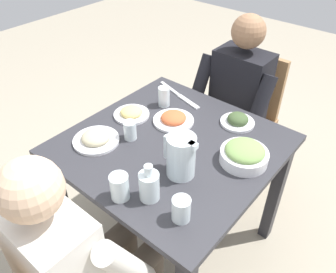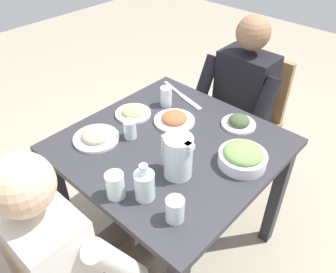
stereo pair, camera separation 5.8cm
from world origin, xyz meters
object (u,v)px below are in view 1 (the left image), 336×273
at_px(plate_dolmas, 238,120).
at_px(water_glass_far_left, 120,187).
at_px(diner_far, 82,257).
at_px(water_glass_near_left, 130,130).
at_px(chair_near, 244,112).
at_px(salad_bowl, 244,154).
at_px(plate_rice_curry, 173,119).
at_px(water_glass_near_right, 164,96).
at_px(dining_table, 172,163).
at_px(water_glass_center, 181,209).
at_px(plate_fries, 131,113).
at_px(plate_beans, 96,138).
at_px(diner_near, 231,106).
at_px(water_pitcher, 181,156).
at_px(oil_carafe, 149,187).

relative_size(plate_dolmas, water_glass_far_left, 1.55).
xyz_separation_m(diner_far, water_glass_near_left, (0.25, -0.52, 0.16)).
relative_size(chair_near, salad_bowl, 4.19).
xyz_separation_m(plate_rice_curry, water_glass_near_right, (0.14, -0.09, 0.04)).
relative_size(dining_table, plate_dolmas, 5.43).
bearing_deg(water_glass_center, plate_fries, -30.24).
bearing_deg(water_glass_near_right, plate_beans, 85.27).
height_order(dining_table, diner_near, diner_near).
xyz_separation_m(diner_near, water_glass_far_left, (-0.11, 1.00, 0.17)).
bearing_deg(water_glass_near_left, water_pitcher, 173.98).
height_order(chair_near, plate_dolmas, chair_near).
relative_size(plate_beans, water_glass_far_left, 1.98).
height_order(plate_fries, water_glass_far_left, water_glass_far_left).
relative_size(diner_near, water_glass_near_left, 12.79).
bearing_deg(plate_beans, dining_table, -141.53).
height_order(water_glass_far_left, water_glass_near_right, water_glass_far_left).
bearing_deg(dining_table, diner_far, 97.38).
bearing_deg(water_glass_center, plate_rice_curry, -48.06).
height_order(plate_fries, water_glass_center, water_glass_center).
height_order(diner_far, plate_dolmas, diner_far).
height_order(water_glass_center, water_glass_near_left, water_glass_center).
height_order(water_pitcher, salad_bowl, water_pitcher).
bearing_deg(salad_bowl, dining_table, 17.66).
bearing_deg(salad_bowl, chair_near, -62.94).
relative_size(plate_fries, water_glass_near_right, 1.73).
relative_size(plate_rice_curry, water_glass_near_left, 2.26).
relative_size(chair_near, water_glass_center, 8.95).
distance_m(dining_table, water_glass_far_left, 0.43).
bearing_deg(salad_bowl, water_glass_near_right, -12.35).
bearing_deg(water_pitcher, oil_carafe, 87.37).
relative_size(plate_rice_curry, water_glass_far_left, 1.88).
bearing_deg(plate_dolmas, chair_near, -67.77).
bearing_deg(plate_dolmas, salad_bowl, 126.11).
xyz_separation_m(dining_table, water_pitcher, (-0.16, 0.13, 0.22)).
xyz_separation_m(chair_near, oil_carafe, (-0.19, 1.13, 0.32)).
relative_size(plate_dolmas, water_glass_center, 1.74).
bearing_deg(plate_dolmas, plate_rice_curry, 37.24).
height_order(chair_near, water_glass_near_left, chair_near).
distance_m(plate_rice_curry, water_glass_far_left, 0.55).
distance_m(water_glass_far_left, water_glass_near_left, 0.37).
relative_size(salad_bowl, water_glass_near_left, 2.28).
height_order(salad_bowl, water_glass_near_right, water_glass_near_right).
xyz_separation_m(plate_fries, water_glass_near_left, (-0.13, 0.14, 0.03)).
bearing_deg(plate_fries, plate_rice_curry, -153.82).
bearing_deg(plate_dolmas, water_glass_near_right, 15.01).
height_order(plate_fries, plate_dolmas, plate_dolmas).
bearing_deg(plate_rice_curry, chair_near, -94.68).
relative_size(plate_fries, water_glass_center, 1.89).
distance_m(plate_rice_curry, water_glass_center, 0.61).
height_order(chair_near, diner_far, diner_far).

